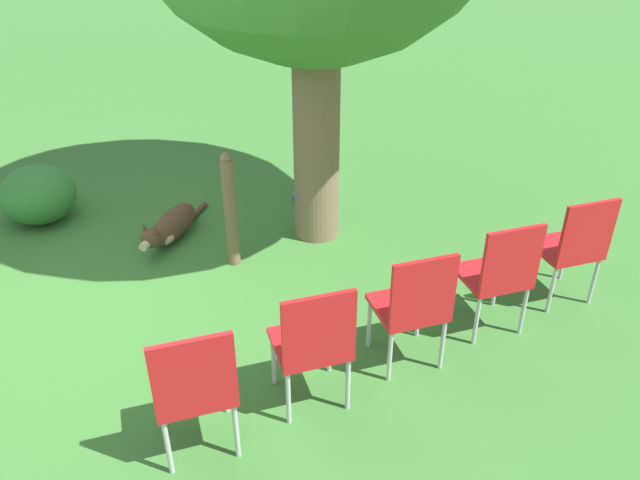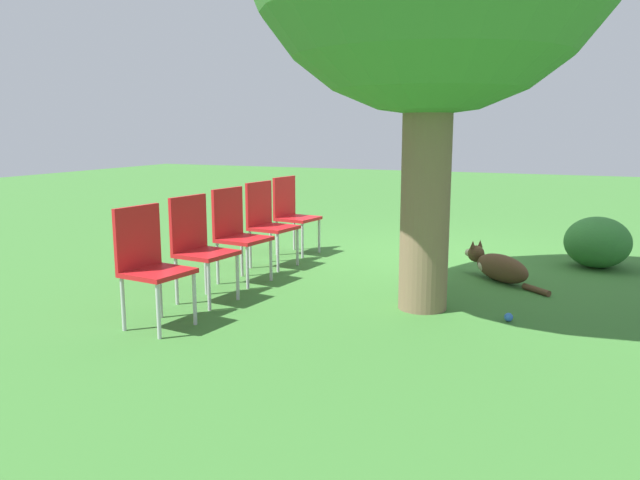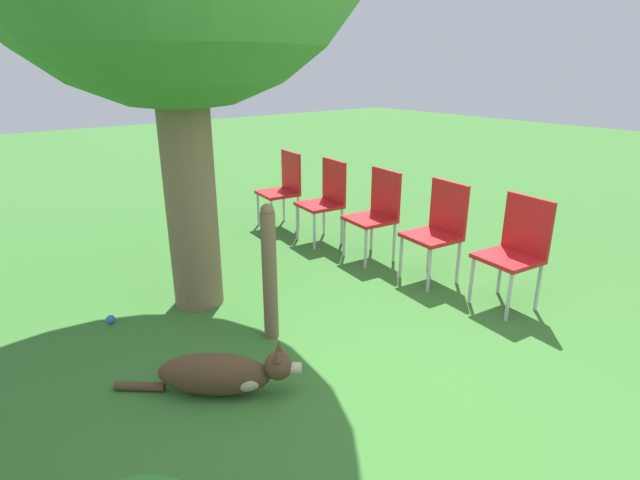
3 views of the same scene
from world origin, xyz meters
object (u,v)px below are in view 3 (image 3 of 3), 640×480
(dog, at_px, (224,374))
(red_chair_4, at_px, (284,185))
(red_chair_0, at_px, (516,246))
(red_chair_1, at_px, (439,226))
(tennis_ball, at_px, (111,319))
(fence_post, at_px, (270,272))
(red_chair_2, at_px, (377,209))
(red_chair_3, at_px, (326,196))

(dog, relative_size, red_chair_4, 1.00)
(red_chair_0, bearing_deg, dog, -2.38)
(red_chair_0, xyz_separation_m, red_chair_1, (-0.07, 0.74, 0.00))
(red_chair_0, relative_size, red_chair_4, 1.00)
(red_chair_0, height_order, tennis_ball, red_chair_0)
(fence_post, height_order, red_chair_0, fence_post)
(red_chair_2, bearing_deg, red_chair_0, 101.96)
(fence_post, relative_size, red_chair_1, 1.11)
(fence_post, distance_m, red_chair_3, 2.19)
(tennis_ball, bearing_deg, red_chair_1, -20.54)
(red_chair_0, xyz_separation_m, red_chair_2, (-0.13, 1.48, 0.00))
(dog, relative_size, tennis_ball, 13.50)
(dog, distance_m, red_chair_3, 2.94)
(dog, relative_size, red_chair_0, 1.00)
(red_chair_3, xyz_separation_m, tennis_ball, (-2.56, -0.47, -0.49))
(fence_post, distance_m, tennis_ball, 1.38)
(red_chair_0, distance_m, red_chair_4, 2.97)
(tennis_ball, bearing_deg, dog, -78.30)
(fence_post, height_order, red_chair_2, fence_post)
(red_chair_0, bearing_deg, red_chair_4, -78.04)
(fence_post, xyz_separation_m, red_chair_4, (1.61, 2.16, 0.00))
(red_chair_2, bearing_deg, red_chair_3, -78.04)
(red_chair_2, relative_size, tennis_ball, 13.52)
(red_chair_4, bearing_deg, red_chair_3, 101.96)
(red_chair_0, relative_size, red_chair_2, 1.00)
(fence_post, distance_m, red_chair_1, 1.80)
(red_chair_3, height_order, red_chair_4, same)
(red_chair_1, height_order, red_chair_2, same)
(red_chair_2, xyz_separation_m, red_chair_3, (-0.07, 0.74, 0.00))
(dog, height_order, red_chair_3, red_chair_3)
(red_chair_1, height_order, red_chair_3, same)
(red_chair_3, relative_size, tennis_ball, 13.52)
(red_chair_1, height_order, red_chair_4, same)
(red_chair_3, xyz_separation_m, red_chair_4, (-0.07, 0.74, 0.00))
(dog, bearing_deg, tennis_ball, 143.08)
(fence_post, height_order, red_chair_4, fence_post)
(red_chair_0, distance_m, tennis_ball, 3.30)
(red_chair_2, xyz_separation_m, red_chair_4, (-0.13, 1.48, 0.00))
(red_chair_0, distance_m, red_chair_1, 0.74)
(dog, xyz_separation_m, red_chair_4, (2.21, 2.56, 0.38))
(red_chair_2, height_order, red_chair_4, same)
(red_chair_1, relative_size, red_chair_2, 1.00)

